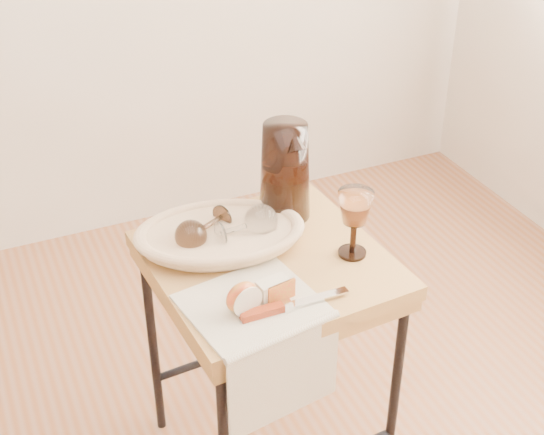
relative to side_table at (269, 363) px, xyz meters
name	(u,v)px	position (x,y,z in m)	size (l,w,h in m)	color
side_table	(269,363)	(0.00, 0.00, 0.00)	(0.51, 0.51, 0.65)	brown
tea_towel	(252,305)	(-0.10, -0.14, 0.33)	(0.26, 0.24, 0.01)	beige
bread_basket	(220,237)	(-0.08, 0.09, 0.35)	(0.35, 0.24, 0.05)	tan
goblet_lying_a	(205,227)	(-0.11, 0.11, 0.37)	(0.12, 0.07, 0.07)	#503725
goblet_lying_b	(244,226)	(-0.03, 0.07, 0.37)	(0.13, 0.08, 0.08)	white
pitcher	(285,171)	(0.11, 0.15, 0.44)	(0.17, 0.25, 0.28)	black
wine_goblet	(354,224)	(0.18, -0.06, 0.41)	(0.08, 0.08, 0.17)	white
apple_half	(242,297)	(-0.13, -0.15, 0.36)	(0.07, 0.04, 0.07)	red
apple_wedge	(273,289)	(-0.05, -0.14, 0.35)	(0.07, 0.04, 0.04)	beige
table_knife	(291,304)	(-0.03, -0.19, 0.34)	(0.24, 0.02, 0.02)	silver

